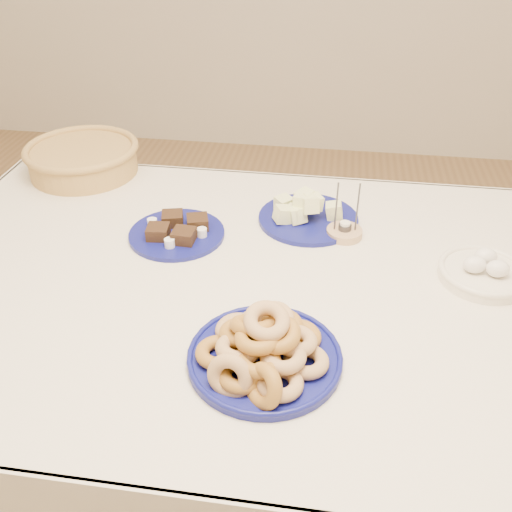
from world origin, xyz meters
The scene contains 8 objects.
ground centered at (0.00, 0.00, 0.00)m, with size 5.00×5.00×0.00m, color olive.
dining_table centered at (0.00, 0.00, 0.64)m, with size 1.71×1.11×0.75m.
donut_platter centered at (0.05, -0.26, 0.79)m, with size 0.38×0.38×0.13m.
melon_plate centered at (0.08, 0.28, 0.77)m, with size 0.35×0.35×0.09m.
brownie_plate centered at (-0.23, 0.16, 0.76)m, with size 0.25×0.25×0.04m.
wicker_basket centered at (-0.61, 0.47, 0.80)m, with size 0.41×0.41×0.09m.
candle_holder centered at (0.19, 0.22, 0.76)m, with size 0.10×0.10×0.15m.
egg_bowl centered at (0.50, 0.08, 0.77)m, with size 0.21×0.21×0.07m.
Camera 1 is at (0.15, -1.03, 1.52)m, focal length 40.00 mm.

